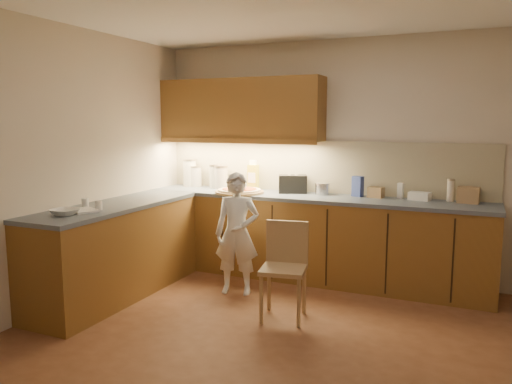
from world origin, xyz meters
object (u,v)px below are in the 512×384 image
pizza_on_board (240,191)px  child (237,233)px  oil_jug (253,176)px  toaster (293,184)px  wooden_chair (285,262)px

pizza_on_board → child: child is taller
oil_jug → toaster: oil_jug is taller
wooden_chair → toaster: 1.42m
wooden_chair → oil_jug: bearing=114.0°
child → wooden_chair: bearing=-43.6°
pizza_on_board → child: (0.27, -0.62, -0.33)m
child → toaster: child is taller
child → pizza_on_board: bearing=99.9°
pizza_on_board → wooden_chair: (0.92, -0.99, -0.46)m
child → wooden_chair: (0.65, -0.38, -0.12)m
oil_jug → toaster: (0.51, -0.04, -0.06)m
wooden_chair → oil_jug: 1.68m
pizza_on_board → toaster: pizza_on_board is taller
oil_jug → toaster: bearing=-4.5°
pizza_on_board → child: bearing=-66.5°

